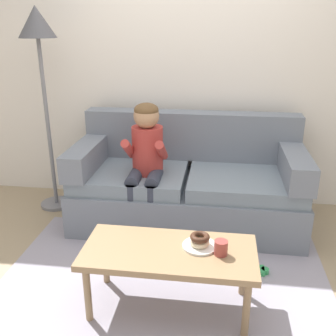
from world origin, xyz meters
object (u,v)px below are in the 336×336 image
object	(u,v)px
person_child	(146,156)
floor_lamp	(39,47)
couch	(188,185)
coffee_table	(169,256)
toy_controller	(253,271)
donut	(200,242)
mug	(221,248)

from	to	relation	value
person_child	floor_lamp	bearing A→B (deg)	161.42
couch	floor_lamp	size ratio (longest dim) A/B	1.07
coffee_table	toy_controller	distance (m)	0.79
donut	toy_controller	world-z (taller)	donut
couch	toy_controller	size ratio (longest dim) A/B	8.69
coffee_table	donut	bearing A→B (deg)	16.31
coffee_table	person_child	size ratio (longest dim) A/B	0.95
coffee_table	donut	world-z (taller)	donut
person_child	mug	size ratio (longest dim) A/B	12.24
couch	mug	world-z (taller)	couch
donut	toy_controller	distance (m)	0.69
person_child	floor_lamp	xyz separation A→B (m)	(-0.98, 0.33, 0.84)
person_child	donut	distance (m)	1.07
mug	toy_controller	size ratio (longest dim) A/B	0.40
person_child	floor_lamp	size ratio (longest dim) A/B	0.60
person_child	donut	size ratio (longest dim) A/B	9.18
donut	floor_lamp	distance (m)	2.21
mug	couch	bearing A→B (deg)	103.99
couch	person_child	world-z (taller)	person_child
mug	toy_controller	bearing A→B (deg)	60.71
toy_controller	couch	bearing A→B (deg)	113.14
mug	toy_controller	distance (m)	0.67
coffee_table	mug	xyz separation A→B (m)	(0.31, -0.01, 0.09)
toy_controller	coffee_table	bearing A→B (deg)	-154.90
coffee_table	couch	bearing A→B (deg)	89.58
person_child	toy_controller	size ratio (longest dim) A/B	4.87
mug	floor_lamp	bearing A→B (deg)	140.73
coffee_table	mug	world-z (taller)	mug
donut	mug	bearing A→B (deg)	-26.60
couch	mug	bearing A→B (deg)	-76.01
mug	floor_lamp	xyz separation A→B (m)	(-1.61, 1.32, 1.03)
floor_lamp	donut	bearing A→B (deg)	-40.19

